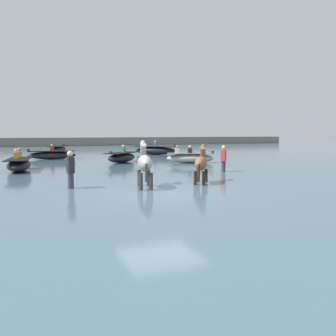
# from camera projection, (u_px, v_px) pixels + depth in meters

# --- Properties ---
(ground_plane) EXTENTS (120.00, 120.00, 0.00)m
(ground_plane) POSITION_uv_depth(u_px,v_px,m) (161.00, 203.00, 11.20)
(ground_plane) COLOR #756B56
(water_surface) EXTENTS (90.00, 90.00, 0.36)m
(water_surface) POSITION_uv_depth(u_px,v_px,m) (95.00, 168.00, 20.31)
(water_surface) COLOR #476675
(water_surface) RESTS_ON ground
(horse_lead_chestnut) EXTENTS (1.20, 1.51, 1.80)m
(horse_lead_chestnut) POSITION_uv_depth(u_px,v_px,m) (201.00, 164.00, 13.00)
(horse_lead_chestnut) COLOR brown
(horse_lead_chestnut) RESTS_ON ground
(horse_trailing_grey) EXTENTS (0.82, 1.81, 1.96)m
(horse_trailing_grey) POSITION_uv_depth(u_px,v_px,m) (145.00, 164.00, 11.91)
(horse_trailing_grey) COLOR gray
(horse_trailing_grey) RESTS_ON ground
(boat_near_starboard) EXTENTS (3.36, 1.47, 1.07)m
(boat_near_starboard) POSITION_uv_depth(u_px,v_px,m) (52.00, 155.00, 24.87)
(boat_near_starboard) COLOR black
(boat_near_starboard) RESTS_ON water_surface
(boat_distant_west) EXTENTS (1.44, 3.27, 1.09)m
(boat_distant_west) POSITION_uv_depth(u_px,v_px,m) (19.00, 165.00, 17.20)
(boat_distant_west) COLOR black
(boat_distant_west) RESTS_ON water_surface
(boat_far_offshore) EXTENTS (3.58, 3.21, 1.19)m
(boat_far_offshore) POSITION_uv_depth(u_px,v_px,m) (155.00, 150.00, 30.19)
(boat_far_offshore) COLOR black
(boat_far_offshore) RESTS_ON water_surface
(boat_far_inshore) EXTENTS (2.81, 2.85, 1.11)m
(boat_far_inshore) POSITION_uv_depth(u_px,v_px,m) (122.00, 157.00, 22.15)
(boat_far_inshore) COLOR black
(boat_far_inshore) RESTS_ON water_surface
(boat_mid_outer) EXTENTS (2.33, 3.29, 0.74)m
(boat_mid_outer) POSITION_uv_depth(u_px,v_px,m) (58.00, 149.00, 34.15)
(boat_mid_outer) COLOR black
(boat_mid_outer) RESTS_ON water_surface
(boat_distant_east) EXTENTS (3.11, 1.99, 1.09)m
(boat_distant_east) POSITION_uv_depth(u_px,v_px,m) (190.00, 158.00, 21.88)
(boat_distant_east) COLOR #B2AD9E
(boat_distant_east) RESTS_ON water_surface
(person_spectator_far) EXTENTS (0.37, 0.37, 1.63)m
(person_spectator_far) POSITION_uv_depth(u_px,v_px,m) (223.00, 161.00, 16.85)
(person_spectator_far) COLOR #383842
(person_spectator_far) RESTS_ON ground
(person_wading_mid) EXTENTS (0.24, 0.34, 1.63)m
(person_wading_mid) POSITION_uv_depth(u_px,v_px,m) (71.00, 174.00, 11.76)
(person_wading_mid) COLOR #383842
(person_wading_mid) RESTS_ON ground
(far_shoreline) EXTENTS (80.00, 2.40, 1.56)m
(far_shoreline) POSITION_uv_depth(u_px,v_px,m) (48.00, 143.00, 49.42)
(far_shoreline) COLOR #706B5B
(far_shoreline) RESTS_ON ground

